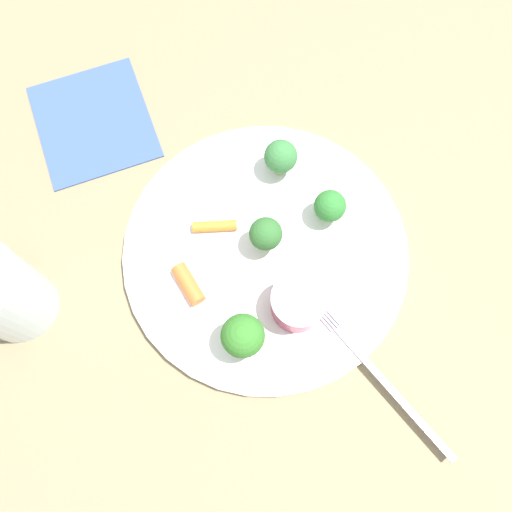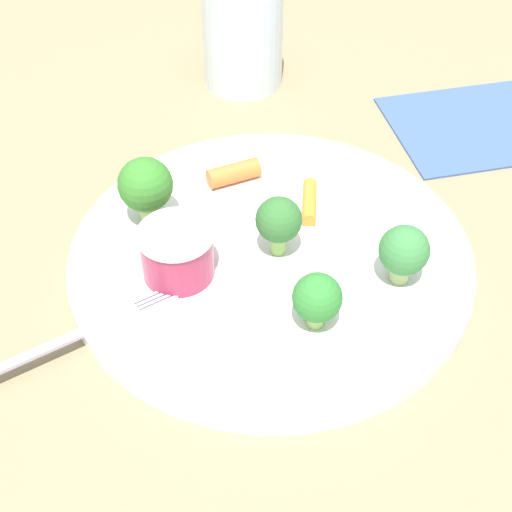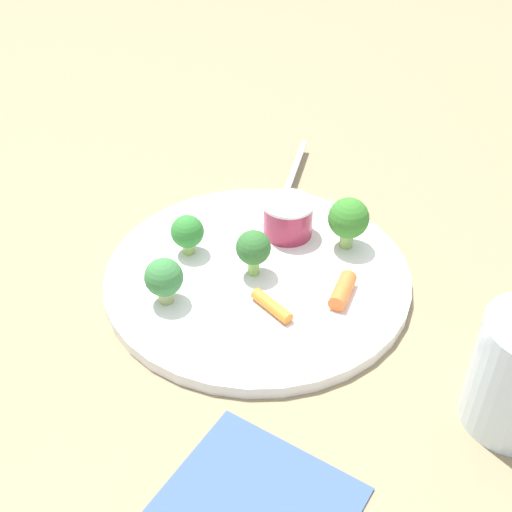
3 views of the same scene
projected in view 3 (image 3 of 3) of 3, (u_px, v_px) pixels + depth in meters
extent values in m
plane|color=#837454|center=(257.00, 280.00, 0.63)|extent=(2.40, 2.40, 0.00)
cylinder|color=white|center=(257.00, 275.00, 0.63)|extent=(0.29, 0.29, 0.01)
cylinder|color=#9B2946|center=(288.00, 219.00, 0.66)|extent=(0.05, 0.05, 0.04)
cylinder|color=silver|center=(289.00, 204.00, 0.65)|extent=(0.05, 0.05, 0.00)
cylinder|color=#9BB16C|center=(166.00, 294.00, 0.58)|extent=(0.01, 0.01, 0.01)
sphere|color=#37773C|center=(164.00, 277.00, 0.57)|extent=(0.03, 0.03, 0.03)
cylinder|color=#92B65D|center=(189.00, 247.00, 0.64)|extent=(0.01, 0.01, 0.01)
sphere|color=#2E7830|center=(187.00, 231.00, 0.63)|extent=(0.03, 0.03, 0.03)
cylinder|color=#88BF58|center=(251.00, 264.00, 0.62)|extent=(0.01, 0.01, 0.02)
sphere|color=#30662D|center=(251.00, 246.00, 0.60)|extent=(0.03, 0.03, 0.03)
cylinder|color=#8CB560|center=(346.00, 238.00, 0.65)|extent=(0.01, 0.01, 0.02)
sphere|color=#347728|center=(349.00, 218.00, 0.63)|extent=(0.04, 0.04, 0.04)
cylinder|color=orange|center=(343.00, 290.00, 0.59)|extent=(0.03, 0.04, 0.02)
cylinder|color=orange|center=(272.00, 306.00, 0.57)|extent=(0.05, 0.01, 0.01)
cube|color=#B3ACC3|center=(293.00, 173.00, 0.76)|extent=(0.10, 0.13, 0.00)
cube|color=#B3ACC3|center=(282.00, 216.00, 0.69)|extent=(0.02, 0.02, 0.00)
cube|color=#B3ACC3|center=(279.00, 216.00, 0.69)|extent=(0.02, 0.02, 0.00)
cube|color=#B3ACC3|center=(276.00, 216.00, 0.69)|extent=(0.02, 0.02, 0.00)
cube|color=#B3ACC3|center=(273.00, 215.00, 0.69)|extent=(0.02, 0.02, 0.00)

